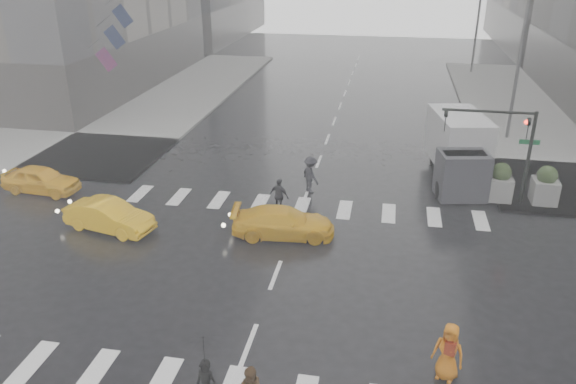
% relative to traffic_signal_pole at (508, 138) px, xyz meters
% --- Properties ---
extents(ground, '(120.00, 120.00, 0.00)m').
position_rel_traffic_signal_pole_xyz_m(ground, '(-9.01, -8.01, -3.22)').
color(ground, black).
rests_on(ground, ground).
extents(sidewalk_nw, '(35.00, 35.00, 0.15)m').
position_rel_traffic_signal_pole_xyz_m(sidewalk_nw, '(-28.51, 9.49, -3.14)').
color(sidewalk_nw, slate).
rests_on(sidewalk_nw, ground).
extents(road_markings, '(18.00, 48.00, 0.01)m').
position_rel_traffic_signal_pole_xyz_m(road_markings, '(-9.01, -8.01, -3.21)').
color(road_markings, silver).
rests_on(road_markings, ground).
extents(traffic_signal_pole, '(4.45, 0.42, 4.50)m').
position_rel_traffic_signal_pole_xyz_m(traffic_signal_pole, '(0.00, 0.00, 0.00)').
color(traffic_signal_pole, black).
rests_on(traffic_signal_pole, ground).
extents(street_lamp_near, '(2.15, 0.22, 9.00)m').
position_rel_traffic_signal_pole_xyz_m(street_lamp_near, '(1.86, 9.99, 1.73)').
color(street_lamp_near, '#59595B').
rests_on(street_lamp_near, ground).
extents(street_lamp_far, '(2.15, 0.22, 9.00)m').
position_rel_traffic_signal_pole_xyz_m(street_lamp_far, '(1.86, 29.99, 1.73)').
color(street_lamp_far, '#59595B').
rests_on(street_lamp_far, ground).
extents(planter_west, '(1.10, 1.10, 1.80)m').
position_rel_traffic_signal_pole_xyz_m(planter_west, '(-2.01, 0.19, -2.23)').
color(planter_west, slate).
rests_on(planter_west, ground).
extents(planter_mid, '(1.10, 1.10, 1.80)m').
position_rel_traffic_signal_pole_xyz_m(planter_mid, '(-0.01, 0.19, -2.23)').
color(planter_mid, slate).
rests_on(planter_mid, ground).
extents(planter_east, '(1.10, 1.10, 1.80)m').
position_rel_traffic_signal_pole_xyz_m(planter_east, '(1.99, 0.19, -2.23)').
color(planter_east, slate).
rests_on(planter_east, ground).
extents(flag_cluster, '(2.87, 3.06, 4.69)m').
position_rel_traffic_signal_pole_xyz_m(flag_cluster, '(-24.09, 10.49, 2.42)').
color(flag_cluster, '#59595B').
rests_on(flag_cluster, ground).
extents(pedestrian_black, '(1.14, 1.15, 2.43)m').
position_rel_traffic_signal_pole_xyz_m(pedestrian_black, '(-9.39, -14.81, -1.60)').
color(pedestrian_black, black).
rests_on(pedestrian_black, ground).
extents(pedestrian_orange, '(1.02, 0.85, 1.77)m').
position_rel_traffic_signal_pole_xyz_m(pedestrian_orange, '(-3.23, -12.37, -2.33)').
color(pedestrian_orange, '#C7660E').
rests_on(pedestrian_orange, ground).
extents(pedestrian_far_a, '(1.11, 0.91, 1.65)m').
position_rel_traffic_signal_pole_xyz_m(pedestrian_far_a, '(-9.90, -2.80, -2.39)').
color(pedestrian_far_a, black).
rests_on(pedestrian_far_a, ground).
extents(pedestrian_far_b, '(1.27, 1.32, 1.83)m').
position_rel_traffic_signal_pole_xyz_m(pedestrian_far_b, '(-8.86, -0.29, -2.30)').
color(pedestrian_far_b, black).
rests_on(pedestrian_far_b, ground).
extents(taxi_front, '(3.91, 1.81, 1.30)m').
position_rel_traffic_signal_pole_xyz_m(taxi_front, '(-21.80, -2.66, -2.57)').
color(taxi_front, '#F7B20D').
rests_on(taxi_front, ground).
extents(taxi_mid, '(4.10, 2.16, 1.29)m').
position_rel_traffic_signal_pole_xyz_m(taxi_mid, '(-16.65, -5.78, -2.57)').
color(taxi_mid, '#F7B20D').
rests_on(taxi_mid, ground).
extents(taxi_rear, '(3.92, 2.16, 1.23)m').
position_rel_traffic_signal_pole_xyz_m(taxi_rear, '(-9.30, -4.95, -2.60)').
color(taxi_rear, '#F7B20D').
rests_on(taxi_rear, ground).
extents(box_truck, '(2.31, 6.16, 3.27)m').
position_rel_traffic_signal_pole_xyz_m(box_truck, '(-1.74, 2.50, -1.47)').
color(box_truck, '#BABABC').
rests_on(box_truck, ground).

